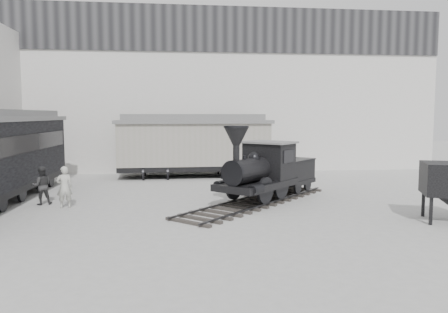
{
  "coord_description": "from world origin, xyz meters",
  "views": [
    {
      "loc": [
        -1.44,
        -15.43,
        3.87
      ],
      "look_at": [
        0.8,
        3.98,
        2.0
      ],
      "focal_mm": 35.0,
      "sensor_mm": 36.0,
      "label": 1
    }
  ],
  "objects": [
    {
      "name": "ground",
      "position": [
        0.0,
        0.0,
        0.0
      ],
      "size": [
        90.0,
        90.0,
        0.0
      ],
      "primitive_type": "plane",
      "color": "#9E9E9B"
    },
    {
      "name": "visitor_a",
      "position": [
        -5.98,
        3.14,
        0.88
      ],
      "size": [
        0.73,
        0.58,
        1.75
      ],
      "primitive_type": "imported",
      "rotation": [
        0.0,
        0.0,
        3.43
      ],
      "color": "beige",
      "rests_on": "ground"
    },
    {
      "name": "locomotive",
      "position": [
        2.62,
        3.66,
        1.23
      ],
      "size": [
        8.01,
        8.28,
        3.34
      ],
      "rotation": [
        0.0,
        0.0,
        -0.76
      ],
      "color": "#2B2724",
      "rests_on": "ground"
    },
    {
      "name": "boxcar",
      "position": [
        -0.19,
        11.75,
        2.05
      ],
      "size": [
        9.62,
        3.16,
        3.92
      ],
      "rotation": [
        0.0,
        0.0,
        0.02
      ],
      "color": "black",
      "rests_on": "ground"
    },
    {
      "name": "north_wall",
      "position": [
        0.0,
        14.98,
        5.55
      ],
      "size": [
        34.0,
        2.51,
        11.0
      ],
      "color": "silver",
      "rests_on": "ground"
    },
    {
      "name": "visitor_b",
      "position": [
        -7.12,
        3.94,
        0.83
      ],
      "size": [
        0.96,
        0.84,
        1.66
      ],
      "primitive_type": "imported",
      "rotation": [
        0.0,
        0.0,
        3.44
      ],
      "color": "#313132",
      "rests_on": "ground"
    }
  ]
}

